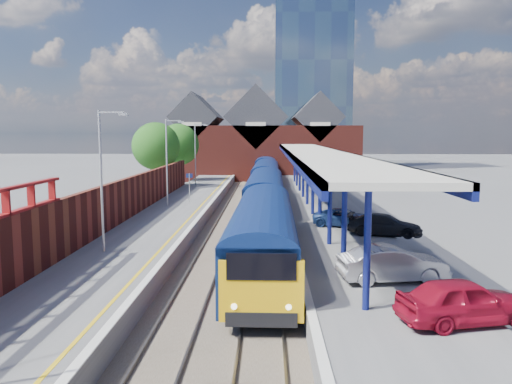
# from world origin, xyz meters

# --- Properties ---
(ground) EXTENTS (240.00, 240.00, 0.00)m
(ground) POSITION_xyz_m (0.00, 30.00, 0.00)
(ground) COLOR #5B5B5E
(ground) RESTS_ON ground
(ballast_bed) EXTENTS (6.00, 76.00, 0.06)m
(ballast_bed) POSITION_xyz_m (0.00, 20.00, 0.03)
(ballast_bed) COLOR #473D33
(ballast_bed) RESTS_ON ground
(rails) EXTENTS (4.51, 76.00, 0.14)m
(rails) POSITION_xyz_m (0.00, 20.00, 0.12)
(rails) COLOR slate
(rails) RESTS_ON ground
(left_platform) EXTENTS (5.00, 76.00, 1.00)m
(left_platform) POSITION_xyz_m (-5.50, 20.00, 0.50)
(left_platform) COLOR #565659
(left_platform) RESTS_ON ground
(right_platform) EXTENTS (6.00, 76.00, 1.00)m
(right_platform) POSITION_xyz_m (6.00, 20.00, 0.50)
(right_platform) COLOR #565659
(right_platform) RESTS_ON ground
(coping_left) EXTENTS (0.30, 76.00, 0.05)m
(coping_left) POSITION_xyz_m (-3.15, 20.00, 1.02)
(coping_left) COLOR silver
(coping_left) RESTS_ON left_platform
(coping_right) EXTENTS (0.30, 76.00, 0.05)m
(coping_right) POSITION_xyz_m (3.15, 20.00, 1.02)
(coping_right) COLOR silver
(coping_right) RESTS_ON right_platform
(yellow_line) EXTENTS (0.14, 76.00, 0.01)m
(yellow_line) POSITION_xyz_m (-3.75, 20.00, 1.01)
(yellow_line) COLOR yellow
(yellow_line) RESTS_ON left_platform
(train) EXTENTS (3.04, 65.94, 3.45)m
(train) POSITION_xyz_m (1.49, 30.46, 2.12)
(train) COLOR #0B1E52
(train) RESTS_ON ground
(canopy) EXTENTS (4.50, 52.00, 4.48)m
(canopy) POSITION_xyz_m (5.48, 21.95, 5.25)
(canopy) COLOR navy
(canopy) RESTS_ON right_platform
(lamp_post_b) EXTENTS (1.48, 0.18, 7.00)m
(lamp_post_b) POSITION_xyz_m (-6.36, 6.00, 4.99)
(lamp_post_b) COLOR #A5A8AA
(lamp_post_b) RESTS_ON left_platform
(lamp_post_c) EXTENTS (1.48, 0.18, 7.00)m
(lamp_post_c) POSITION_xyz_m (-6.36, 22.00, 4.99)
(lamp_post_c) COLOR #A5A8AA
(lamp_post_c) RESTS_ON left_platform
(lamp_post_d) EXTENTS (1.48, 0.18, 7.00)m
(lamp_post_d) POSITION_xyz_m (-6.36, 38.00, 4.99)
(lamp_post_d) COLOR #A5A8AA
(lamp_post_d) RESTS_ON left_platform
(platform_sign) EXTENTS (0.55, 0.08, 2.50)m
(platform_sign) POSITION_xyz_m (-5.00, 24.00, 2.69)
(platform_sign) COLOR #A5A8AA
(platform_sign) RESTS_ON left_platform
(brick_wall) EXTENTS (0.35, 50.00, 3.86)m
(brick_wall) POSITION_xyz_m (-8.10, 13.54, 2.45)
(brick_wall) COLOR maroon
(brick_wall) RESTS_ON left_platform
(station_building) EXTENTS (30.00, 12.12, 13.78)m
(station_building) POSITION_xyz_m (0.00, 58.00, 5.45)
(station_building) COLOR maroon
(station_building) RESTS_ON ground
(glass_tower) EXTENTS (14.20, 14.20, 40.30)m
(glass_tower) POSITION_xyz_m (10.00, 80.00, 20.20)
(glass_tower) COLOR #4B6081
(glass_tower) RESTS_ON ground
(tree_near) EXTENTS (5.20, 5.20, 8.10)m
(tree_near) POSITION_xyz_m (-10.35, 35.91, 5.35)
(tree_near) COLOR #382314
(tree_near) RESTS_ON ground
(tree_far) EXTENTS (5.20, 5.20, 8.10)m
(tree_far) POSITION_xyz_m (-9.35, 43.91, 5.35)
(tree_far) COLOR #382314
(tree_far) RESTS_ON ground
(parked_car_red) EXTENTS (4.48, 2.57, 1.44)m
(parked_car_red) POSITION_xyz_m (7.81, -3.15, 1.72)
(parked_car_red) COLOR maroon
(parked_car_red) RESTS_ON right_platform
(parked_car_silver) EXTENTS (4.47, 2.10, 1.42)m
(parked_car_silver) POSITION_xyz_m (6.68, 1.25, 1.71)
(parked_car_silver) COLOR #ABAAAF
(parked_car_silver) RESTS_ON right_platform
(parked_car_dark) EXTENTS (4.56, 2.94, 1.23)m
(parked_car_dark) POSITION_xyz_m (8.50, 10.41, 1.61)
(parked_car_dark) COLOR black
(parked_car_dark) RESTS_ON right_platform
(parked_car_blue) EXTENTS (4.31, 2.84, 1.10)m
(parked_car_blue) POSITION_xyz_m (6.59, 13.19, 1.55)
(parked_car_blue) COLOR navy
(parked_car_blue) RESTS_ON right_platform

